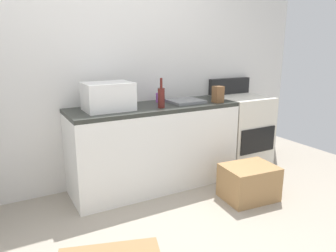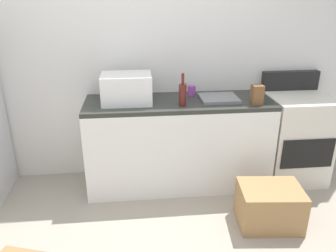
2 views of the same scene
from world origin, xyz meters
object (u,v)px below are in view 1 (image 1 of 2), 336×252
(wine_bottle, at_px, (161,97))
(cardboard_box_medium, at_px, (249,182))
(microwave, at_px, (108,96))
(coffee_mug, at_px, (159,98))
(stove_oven, at_px, (240,131))
(knife_block, at_px, (218,94))

(wine_bottle, height_order, cardboard_box_medium, wine_bottle)
(microwave, height_order, coffee_mug, microwave)
(coffee_mug, distance_m, cardboard_box_medium, 1.31)
(stove_oven, xyz_separation_m, cardboard_box_medium, (-0.53, -0.75, -0.29))
(wine_bottle, distance_m, cardboard_box_medium, 1.23)
(wine_bottle, bearing_deg, coffee_mug, 65.72)
(wine_bottle, bearing_deg, cardboard_box_medium, -41.83)
(coffee_mug, bearing_deg, wine_bottle, -114.28)
(microwave, distance_m, wine_bottle, 0.53)
(cardboard_box_medium, bearing_deg, wine_bottle, 138.17)
(stove_oven, relative_size, wine_bottle, 3.67)
(wine_bottle, distance_m, coffee_mug, 0.34)
(microwave, relative_size, coffee_mug, 4.60)
(cardboard_box_medium, bearing_deg, knife_block, 88.66)
(stove_oven, distance_m, wine_bottle, 1.33)
(coffee_mug, bearing_deg, cardboard_box_medium, -59.18)
(stove_oven, bearing_deg, cardboard_box_medium, -125.14)
(coffee_mug, bearing_deg, knife_block, -30.90)
(coffee_mug, distance_m, knife_block, 0.65)
(stove_oven, height_order, coffee_mug, stove_oven)
(coffee_mug, height_order, cardboard_box_medium, coffee_mug)
(microwave, relative_size, cardboard_box_medium, 0.89)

